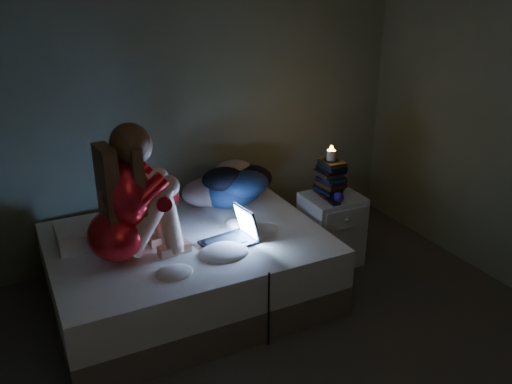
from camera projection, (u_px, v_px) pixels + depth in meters
floor at (323, 374)px, 3.21m from camera, size 3.60×3.80×0.02m
wall_back at (200, 97)px, 4.28m from camera, size 3.60×0.02×2.60m
bed at (189, 269)px, 3.83m from camera, size 1.87×1.40×0.51m
pillow at (91, 233)px, 3.65m from camera, size 0.45×0.32×0.13m
woman at (113, 197)px, 3.25m from camera, size 0.59×0.41×0.90m
laptop at (228, 227)px, 3.59m from camera, size 0.39×0.30×0.25m
clothes_pile at (230, 183)px, 4.23m from camera, size 0.63×0.54×0.33m
nightstand at (331, 229)px, 4.34m from camera, size 0.44×0.40×0.58m
book_stack at (330, 178)px, 4.21m from camera, size 0.19×0.25×0.28m
candle at (331, 156)px, 4.14m from camera, size 0.07×0.07×0.08m
phone at (333, 202)px, 4.11m from camera, size 0.09×0.15×0.01m
blue_orb at (339, 197)px, 4.11m from camera, size 0.08×0.08×0.08m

